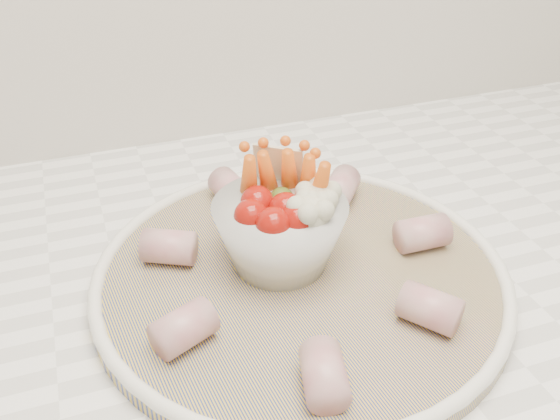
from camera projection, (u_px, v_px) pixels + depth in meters
name	position (u px, v px, depth m)	size (l,w,h in m)	color
serving_platter	(301.00, 275.00, 0.55)	(0.41, 0.41, 0.02)	navy
veggie_bowl	(282.00, 225.00, 0.54)	(0.12, 0.12, 0.10)	silver
cured_meat_rolls	(300.00, 258.00, 0.54)	(0.28, 0.31, 0.03)	#B0505D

